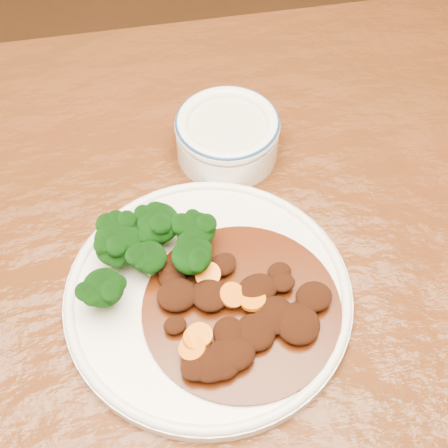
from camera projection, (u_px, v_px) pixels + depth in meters
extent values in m
cube|color=#4E210D|center=(203.00, 296.00, 0.67)|extent=(1.59, 1.06, 0.04)
cylinder|color=white|center=(208.00, 296.00, 0.64)|extent=(0.29, 0.29, 0.01)
torus|color=white|center=(208.00, 293.00, 0.63)|extent=(0.29, 0.29, 0.01)
cylinder|color=#608E49|center=(117.00, 260.00, 0.65)|extent=(0.01, 0.01, 0.02)
ellipsoid|color=black|center=(114.00, 249.00, 0.63)|extent=(0.04, 0.04, 0.03)
cylinder|color=#608E49|center=(107.00, 299.00, 0.62)|extent=(0.01, 0.01, 0.02)
ellipsoid|color=black|center=(103.00, 288.00, 0.60)|extent=(0.04, 0.04, 0.03)
cylinder|color=#608E49|center=(193.00, 268.00, 0.64)|extent=(0.01, 0.01, 0.02)
ellipsoid|color=black|center=(192.00, 256.00, 0.62)|extent=(0.04, 0.04, 0.03)
cylinder|color=#608E49|center=(151.00, 268.00, 0.64)|extent=(0.01, 0.01, 0.02)
ellipsoid|color=black|center=(150.00, 257.00, 0.63)|extent=(0.04, 0.04, 0.03)
cylinder|color=#608E49|center=(197.00, 242.00, 0.66)|extent=(0.01, 0.01, 0.02)
ellipsoid|color=black|center=(196.00, 230.00, 0.64)|extent=(0.04, 0.04, 0.03)
cylinder|color=#608E49|center=(159.00, 236.00, 0.67)|extent=(0.01, 0.01, 0.02)
ellipsoid|color=black|center=(158.00, 223.00, 0.65)|extent=(0.05, 0.05, 0.04)
cylinder|color=#608E49|center=(121.00, 253.00, 0.65)|extent=(0.01, 0.01, 0.02)
ellipsoid|color=black|center=(117.00, 240.00, 0.63)|extent=(0.05, 0.05, 0.04)
cylinder|color=#431D07|center=(242.00, 308.00, 0.62)|extent=(0.20, 0.20, 0.00)
ellipsoid|color=black|center=(211.00, 364.00, 0.57)|extent=(0.04, 0.04, 0.02)
ellipsoid|color=black|center=(229.00, 333.00, 0.59)|extent=(0.03, 0.03, 0.02)
ellipsoid|color=black|center=(283.00, 322.00, 0.61)|extent=(0.02, 0.02, 0.01)
ellipsoid|color=black|center=(221.00, 360.00, 0.58)|extent=(0.04, 0.04, 0.02)
ellipsoid|color=black|center=(197.00, 367.00, 0.57)|extent=(0.03, 0.03, 0.02)
ellipsoid|color=black|center=(221.00, 265.00, 0.64)|extent=(0.03, 0.03, 0.02)
ellipsoid|color=black|center=(258.00, 289.00, 0.62)|extent=(0.04, 0.03, 0.02)
ellipsoid|color=black|center=(210.00, 295.00, 0.62)|extent=(0.04, 0.04, 0.02)
ellipsoid|color=black|center=(255.00, 332.00, 0.60)|extent=(0.04, 0.04, 0.02)
ellipsoid|color=black|center=(171.00, 270.00, 0.63)|extent=(0.03, 0.02, 0.01)
ellipsoid|color=black|center=(283.00, 283.00, 0.62)|extent=(0.02, 0.02, 0.01)
ellipsoid|color=black|center=(274.00, 315.00, 0.61)|extent=(0.04, 0.04, 0.02)
ellipsoid|color=black|center=(225.00, 261.00, 0.64)|extent=(0.02, 0.02, 0.01)
ellipsoid|color=black|center=(314.00, 297.00, 0.62)|extent=(0.04, 0.03, 0.02)
ellipsoid|color=black|center=(234.00, 355.00, 0.58)|extent=(0.04, 0.03, 0.02)
ellipsoid|color=black|center=(173.00, 277.00, 0.63)|extent=(0.03, 0.03, 0.01)
ellipsoid|color=black|center=(279.00, 272.00, 0.63)|extent=(0.02, 0.02, 0.01)
ellipsoid|color=black|center=(175.00, 325.00, 0.60)|extent=(0.02, 0.02, 0.01)
ellipsoid|color=black|center=(298.00, 324.00, 0.60)|extent=(0.04, 0.05, 0.02)
ellipsoid|color=black|center=(177.00, 295.00, 0.62)|extent=(0.04, 0.04, 0.02)
cylinder|color=#D6610B|center=(232.00, 295.00, 0.61)|extent=(0.03, 0.03, 0.02)
cylinder|color=#D6610B|center=(196.00, 340.00, 0.58)|extent=(0.03, 0.03, 0.01)
cylinder|color=#D6610B|center=(253.00, 300.00, 0.61)|extent=(0.03, 0.03, 0.01)
cylinder|color=#D6610B|center=(199.00, 336.00, 0.58)|extent=(0.04, 0.04, 0.01)
cylinder|color=#D6610B|center=(208.00, 274.00, 0.62)|extent=(0.03, 0.03, 0.01)
cylinder|color=#D6610B|center=(192.00, 348.00, 0.58)|extent=(0.03, 0.03, 0.01)
cylinder|color=white|center=(227.00, 141.00, 0.75)|extent=(0.12, 0.12, 0.04)
cylinder|color=beige|center=(227.00, 127.00, 0.73)|extent=(0.09, 0.09, 0.01)
torus|color=white|center=(227.00, 124.00, 0.73)|extent=(0.12, 0.12, 0.02)
torus|color=navy|center=(227.00, 122.00, 0.72)|extent=(0.12, 0.12, 0.01)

